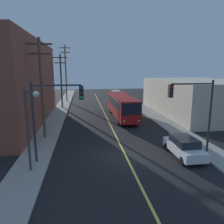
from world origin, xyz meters
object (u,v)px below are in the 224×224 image
at_px(city_bus, 122,105).
at_px(parked_car_white, 184,147).
at_px(traffic_signal_left_corner, 55,107).
at_px(utility_pole_mid, 61,79).
at_px(street_lamp_left, 30,119).
at_px(utility_pole_far, 66,71).
at_px(traffic_signal_right_corner, 193,103).
at_px(utility_pole_near, 42,84).

bearing_deg(city_bus, parked_car_white, -80.64).
bearing_deg(parked_car_white, traffic_signal_left_corner, 178.34).
height_order(utility_pole_mid, street_lamp_left, utility_pole_mid).
bearing_deg(utility_pole_far, street_lamp_left, -89.90).
bearing_deg(traffic_signal_left_corner, utility_pole_far, 92.69).
distance_m(utility_pole_mid, traffic_signal_right_corner, 26.45).
xyz_separation_m(city_bus, utility_pole_mid, (-9.34, 8.97, 3.52)).
bearing_deg(city_bus, traffic_signal_right_corner, -77.34).
xyz_separation_m(traffic_signal_right_corner, street_lamp_left, (-12.24, -1.57, -0.56)).
xyz_separation_m(parked_car_white, utility_pole_mid, (-11.77, 23.71, 4.50)).
relative_size(utility_pole_near, street_lamp_left, 1.77).
xyz_separation_m(utility_pole_mid, traffic_signal_right_corner, (12.55, -23.26, -1.04)).
relative_size(parked_car_white, utility_pole_near, 0.45).
bearing_deg(utility_pole_mid, traffic_signal_left_corner, -85.77).
relative_size(city_bus, street_lamp_left, 2.22).
relative_size(utility_pole_far, traffic_signal_left_corner, 1.96).
height_order(utility_pole_mid, traffic_signal_left_corner, utility_pole_mid).
bearing_deg(city_bus, utility_pole_far, 118.24).
xyz_separation_m(utility_pole_near, street_lamp_left, (0.48, -7.31, -1.78)).
relative_size(parked_car_white, utility_pole_mid, 0.47).
height_order(city_bus, traffic_signal_right_corner, traffic_signal_right_corner).
bearing_deg(utility_pole_mid, parked_car_white, -63.59).
xyz_separation_m(utility_pole_far, traffic_signal_right_corner, (12.30, -31.21, -2.26)).
bearing_deg(traffic_signal_right_corner, city_bus, 102.66).
bearing_deg(street_lamp_left, utility_pole_near, 93.75).
height_order(utility_pole_far, traffic_signal_right_corner, utility_pole_far).
height_order(utility_pole_near, traffic_signal_right_corner, utility_pole_near).
distance_m(city_bus, utility_pole_mid, 13.42).
distance_m(utility_pole_far, traffic_signal_right_corner, 33.63).
bearing_deg(city_bus, traffic_signal_left_corner, -117.77).
distance_m(city_bus, utility_pole_near, 13.31).
bearing_deg(utility_pole_near, street_lamp_left, -86.25).
bearing_deg(utility_pole_far, utility_pole_mid, -91.84).
relative_size(city_bus, parked_car_white, 2.76).
height_order(utility_pole_far, street_lamp_left, utility_pole_far).
xyz_separation_m(parked_car_white, street_lamp_left, (-11.46, -1.12, 2.90)).
bearing_deg(traffic_signal_right_corner, utility_pole_near, 155.70).
height_order(utility_pole_near, street_lamp_left, utility_pole_near).
xyz_separation_m(utility_pole_near, utility_pole_far, (0.42, 25.47, 1.04)).
relative_size(utility_pole_near, traffic_signal_left_corner, 1.63).
xyz_separation_m(utility_pole_mid, utility_pole_far, (0.26, 7.95, 1.23)).
bearing_deg(traffic_signal_left_corner, parked_car_white, -1.66).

